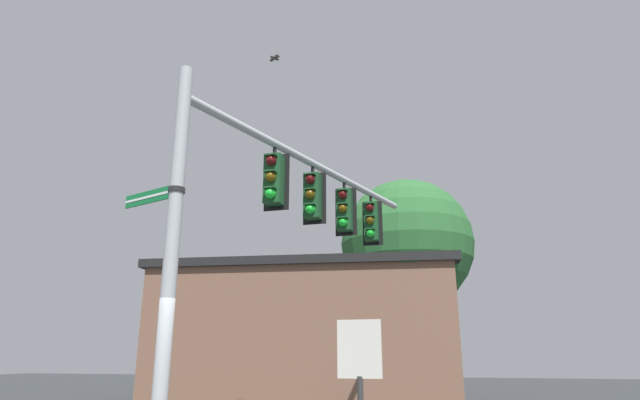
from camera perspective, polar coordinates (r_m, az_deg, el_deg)
name	(u,v)px	position (r m, az deg, el deg)	size (l,w,h in m)	color
signal_pole	(172,251)	(8.55, -15.84, -5.41)	(0.23, 0.23, 6.45)	#ADB2B7
mast_arm	(317,166)	(12.24, -0.28, 3.71)	(0.17, 0.17, 8.16)	#ADB2B7
traffic_light_nearest_pole	(274,179)	(10.75, -5.07, 2.29)	(0.54, 0.49, 1.31)	black
traffic_light_mid_inner	(312,196)	(11.82, -0.85, 0.46)	(0.54, 0.49, 1.31)	black
traffic_light_mid_outer	(344,210)	(12.95, 2.66, -1.06)	(0.54, 0.49, 1.31)	black
traffic_light_arm_end	(371,221)	(14.12, 5.60, -2.32)	(0.54, 0.49, 1.31)	black
street_name_sign	(160,194)	(9.09, -17.01, 0.59)	(1.35, 0.55, 0.22)	#147238
bird_flying	(275,58)	(14.74, -4.95, 15.14)	(0.36, 0.30, 0.11)	#4C4742
storefront_building	(310,334)	(21.32, -1.05, -14.39)	(11.99, 9.36, 4.97)	brown
tree_by_storefront	(407,245)	(20.00, 9.42, -4.86)	(4.92, 4.92, 8.14)	#4C3823
historical_marker	(360,376)	(7.30, 4.37, -18.54)	(0.60, 0.08, 2.13)	#333333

